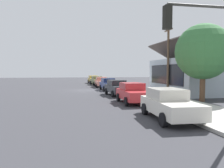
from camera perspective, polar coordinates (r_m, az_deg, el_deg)
The scene contains 14 objects.
ground_plane at distance 29.54m, azimuth -6.41°, elevation -1.61°, with size 120.00×120.00×0.00m, color #38383D.
sidewalk_curb at distance 30.48m, azimuth 4.14°, elevation -1.30°, with size 60.00×4.20×0.16m, color #B2AFA8.
car_mustard at distance 46.76m, azimuth -4.74°, elevation 1.21°, with size 4.73×2.20×1.59m.
car_olive at distance 40.89m, azimuth -3.82°, elevation 0.91°, with size 4.83×2.25×1.59m.
car_coral at distance 35.34m, azimuth -2.71°, elevation 0.53°, with size 4.78×2.13×1.59m.
car_navy at distance 29.56m, azimuth -0.91°, elevation -0.01°, with size 4.39×2.03×1.59m.
car_charcoal at distance 23.30m, azimuth 1.35°, elevation -0.90°, with size 4.83×2.14×1.59m.
car_cherry at distance 17.79m, azimuth 5.36°, elevation -2.23°, with size 4.39×2.05×1.59m.
car_ivory at distance 12.16m, azimuth 14.24°, elevation -4.89°, with size 4.76×2.17×1.59m.
storefront_building at distance 27.62m, azimuth 20.24°, elevation 2.20°, with size 10.81×7.48×5.93m.
shade_tree at distance 20.06m, azimuth 22.19°, elevation 7.58°, with size 4.57×4.57×6.41m.
traffic_light_main at distance 8.75m, azimuth 23.11°, elevation 9.35°, with size 0.37×2.79×5.20m.
utility_pole_wooden at distance 24.95m, azimuth 14.09°, elevation 6.43°, with size 1.80×0.24×7.50m.
fire_hydrant_red at distance 33.75m, azimuth 0.21°, elevation -0.13°, with size 0.22×0.22×0.71m.
Camera 1 is at (29.34, -2.31, 2.53)m, focal length 35.93 mm.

